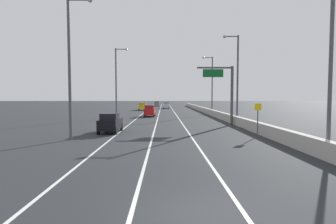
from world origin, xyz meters
TOP-DOWN VIEW (x-y plane):
  - ground_plane at (0.00, 64.00)m, footprint 320.00×320.00m
  - lane_stripe_left at (-5.50, 55.00)m, footprint 0.16×130.00m
  - lane_stripe_center at (-2.00, 55.00)m, footprint 0.16×130.00m
  - lane_stripe_right at (1.50, 55.00)m, footprint 0.16×130.00m
  - jersey_barrier_right at (8.35, 40.00)m, footprint 0.60×120.00m
  - overhead_sign_gantry at (7.01, 26.59)m, footprint 4.68×0.36m
  - speed_advisory_sign at (7.45, 16.10)m, footprint 0.60×0.11m
  - lamp_post_right_near at (9.10, 8.70)m, footprint 2.14×0.44m
  - lamp_post_right_second at (8.59, 27.95)m, footprint 2.14×0.44m
  - lamp_post_right_third at (8.65, 47.20)m, footprint 2.14×0.44m
  - lamp_post_left_near at (-8.57, 14.70)m, footprint 2.14×0.44m
  - lamp_post_left_mid at (-8.78, 37.80)m, footprint 2.14×0.44m
  - car_silver_0 at (-0.25, 74.87)m, footprint 1.86×4.40m
  - car_red_1 at (-3.56, 41.45)m, footprint 2.01×4.21m
  - car_yellow_2 at (-6.74, 64.84)m, footprint 2.13×4.79m
  - car_gray_3 at (-3.57, 90.82)m, footprint 2.09×4.53m
  - car_black_4 at (-6.37, 19.27)m, footprint 1.94×4.06m

SIDE VIEW (x-z plane):
  - ground_plane at x=0.00m, z-range 0.00..0.00m
  - lane_stripe_left at x=-5.50m, z-range 0.00..0.00m
  - lane_stripe_center at x=-2.00m, z-range 0.00..0.00m
  - lane_stripe_right at x=1.50m, z-range 0.00..0.00m
  - jersey_barrier_right at x=8.35m, z-range 0.00..1.10m
  - car_gray_3 at x=-3.57m, z-range 0.00..1.95m
  - car_black_4 at x=-6.37m, z-range -0.01..1.97m
  - car_yellow_2 at x=-6.74m, z-range 0.00..1.99m
  - car_red_1 at x=-3.56m, z-range -0.01..2.09m
  - car_silver_0 at x=-0.25m, z-range -0.01..2.11m
  - speed_advisory_sign at x=7.45m, z-range 0.26..3.26m
  - overhead_sign_gantry at x=7.01m, z-range 0.98..8.48m
  - lamp_post_right_near at x=9.10m, z-range 0.77..12.52m
  - lamp_post_right_second at x=8.59m, z-range 0.77..12.52m
  - lamp_post_right_third at x=8.65m, z-range 0.77..12.52m
  - lamp_post_left_near at x=-8.57m, z-range 0.77..12.52m
  - lamp_post_left_mid at x=-8.78m, z-range 0.77..12.52m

